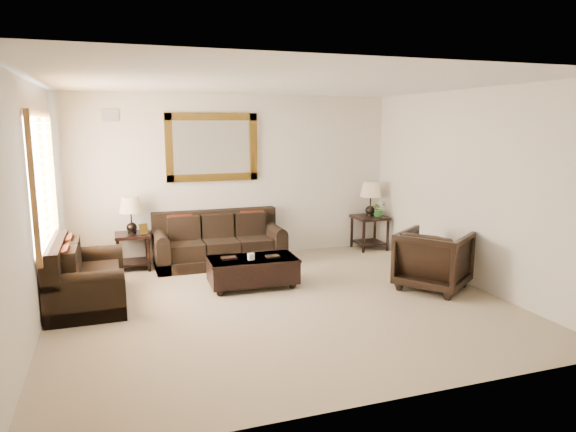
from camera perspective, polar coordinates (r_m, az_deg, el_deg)
name	(u,v)px	position (r m, az deg, el deg)	size (l,w,h in m)	color
room	(280,197)	(6.24, -0.87, 2.14)	(5.51, 5.01, 2.71)	#9D8C6C
window	(44,181)	(6.85, -25.47, 3.56)	(0.07, 1.96, 1.66)	white
mirror	(212,147)	(8.49, -8.42, 7.56)	(1.50, 0.06, 1.10)	#4B2E0F
air_vent	(110,116)	(8.35, -19.17, 10.50)	(0.25, 0.02, 0.18)	#999999
sofa	(219,245)	(8.34, -7.67, -3.22)	(2.03, 0.88, 0.83)	black
loveseat	(83,281)	(6.89, -21.87, -6.72)	(0.88, 1.49, 0.84)	black
end_table_left	(132,222)	(8.21, -16.99, -0.66)	(0.52, 0.52, 1.14)	black
end_table_right	(370,205)	(9.25, 9.13, 1.17)	(0.55, 0.55, 1.22)	black
coffee_table	(253,269)	(7.12, -3.95, -5.88)	(1.23, 0.69, 0.51)	black
armchair	(434,257)	(7.26, 15.87, -4.40)	(0.86, 0.81, 0.89)	black
potted_plant	(379,210)	(9.23, 10.07, 0.63)	(0.26, 0.29, 0.23)	#29581E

